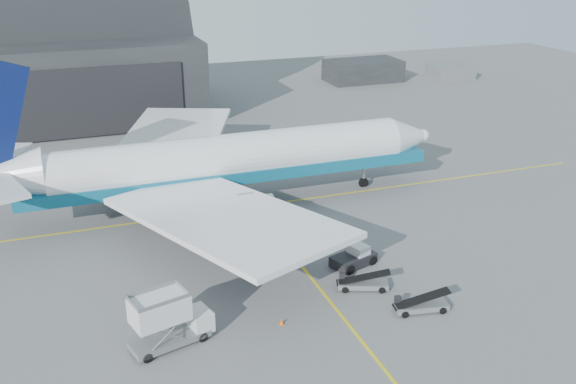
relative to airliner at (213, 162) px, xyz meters
name	(u,v)px	position (x,y,z in m)	size (l,w,h in m)	color
ground	(331,303)	(3.83, -21.25, -4.91)	(200.00, 200.00, 0.00)	#565659
taxi_lines	(277,235)	(3.83, -8.58, -4.90)	(80.00, 42.12, 0.02)	gold
hangar	(22,56)	(-18.17, 43.70, 4.63)	(50.00, 28.30, 28.00)	black
distant_bldg_a	(363,81)	(41.83, 50.75, -4.91)	(14.00, 8.00, 4.00)	black
distant_bldg_b	(450,79)	(58.83, 46.75, -4.91)	(8.00, 6.00, 2.80)	slate
airliner	(213,162)	(0.00, 0.00, 0.00)	(50.03, 48.51, 17.56)	white
catering_truck	(167,320)	(-8.79, -22.49, -2.93)	(6.05, 3.51, 3.92)	slate
pushback_tug	(354,258)	(8.14, -16.29, -4.25)	(4.25, 3.22, 1.75)	black
belt_loader_a	(420,305)	(9.63, -24.60, -4.41)	(4.39, 2.08, 1.64)	slate
belt_loader_b	(362,283)	(7.00, -20.18, -4.41)	(4.27, 2.67, 1.61)	slate
traffic_cone	(282,322)	(-0.70, -22.77, -4.68)	(0.33, 0.33, 0.48)	#DE5507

